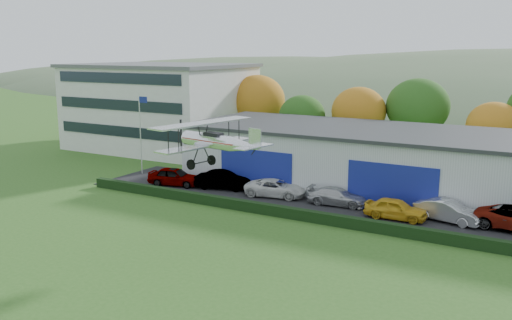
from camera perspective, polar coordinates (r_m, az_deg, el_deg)
The scene contains 15 objects.
ground at distance 27.37m, azimuth -10.37°, elevation -15.19°, with size 300.00×300.00×0.00m, color #305D1D.
apron at distance 43.39m, azimuth 10.93°, elevation -5.01°, with size 48.00×9.00×0.05m, color black.
hedge at distance 38.95m, azimuth 8.67°, elevation -6.28°, with size 46.00×0.60×0.80m, color black.
hangar at distance 48.77m, azimuth 15.91°, elevation -0.23°, with size 40.60×12.60×5.30m.
office_block at distance 69.66m, azimuth -9.88°, elevation 5.57°, with size 20.60×15.60×10.40m.
flagpole at distance 54.65m, azimuth -11.88°, elevation 3.45°, with size 1.05×0.10×8.00m.
tree_belt at distance 61.45m, azimuth 15.13°, elevation 4.94°, with size 75.70×13.22×10.12m.
distant_hills at distance 161.86m, azimuth 21.90°, elevation 1.69°, with size 430.00×196.00×56.00m.
car_0 at distance 50.09m, azimuth -8.48°, elevation -1.70°, with size 1.94×4.81×1.64m, color gray.
car_1 at distance 48.34m, azimuth -3.45°, elevation -2.09°, with size 1.71×4.91×1.62m, color gray.
car_2 at distance 45.90m, azimuth 2.04°, elevation -2.94°, with size 2.36×5.12×1.42m, color silver.
car_3 at distance 43.87m, azimuth 8.46°, elevation -3.78°, with size 1.93×4.74×1.37m, color silver.
car_4 at distance 41.16m, azimuth 14.34°, elevation -4.94°, with size 1.79×4.45×1.52m, color gold.
car_5 at distance 41.60m, azimuth 19.39°, elevation -5.03°, with size 1.66×4.76×1.57m, color silver.
biplane at distance 32.68m, azimuth -4.34°, elevation 2.09°, with size 6.63×7.57×2.82m.
Camera 1 is at (15.96, -18.58, 12.21)m, focal length 38.41 mm.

